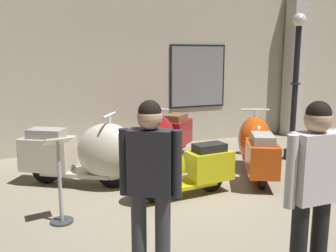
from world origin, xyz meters
TOP-DOWN VIEW (x-y plane):
  - ground_plane at (0.00, 0.00)m, footprint 60.00×60.00m
  - showroom_back_wall at (0.15, 3.25)m, footprint 18.00×0.63m
  - scooter_0 at (-1.26, 1.00)m, footprint 1.85×1.45m
  - scooter_1 at (-0.25, 0.04)m, footprint 1.59×0.58m
  - scooter_2 at (0.26, 1.78)m, footprint 1.60×1.59m
  - scooter_3 at (1.46, 0.55)m, footprint 1.26×1.79m
  - lamppost at (2.65, 1.09)m, footprint 0.28×0.28m
  - visitor_0 at (-1.21, -1.66)m, footprint 0.48×0.39m
  - visitor_1 at (-0.04, -2.34)m, footprint 0.56×0.26m
  - info_stanchion at (-1.82, -0.16)m, footprint 0.35×0.28m

SIDE VIEW (x-z plane):
  - ground_plane at x=0.00m, z-range 0.00..0.00m
  - scooter_1 at x=-0.25m, z-range -0.04..0.91m
  - info_stanchion at x=-1.82m, z-range -0.09..0.98m
  - scooter_2 at x=0.26m, z-range -0.05..1.03m
  - scooter_3 at x=1.46m, z-range -0.05..1.03m
  - scooter_0 at x=-1.26m, z-range -0.05..1.09m
  - visitor_0 at x=-1.21m, z-range 0.13..1.75m
  - visitor_1 at x=-0.04m, z-range 0.13..1.77m
  - lamppost at x=2.65m, z-range -0.01..2.73m
  - showroom_back_wall at x=0.15m, z-range 0.00..3.58m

